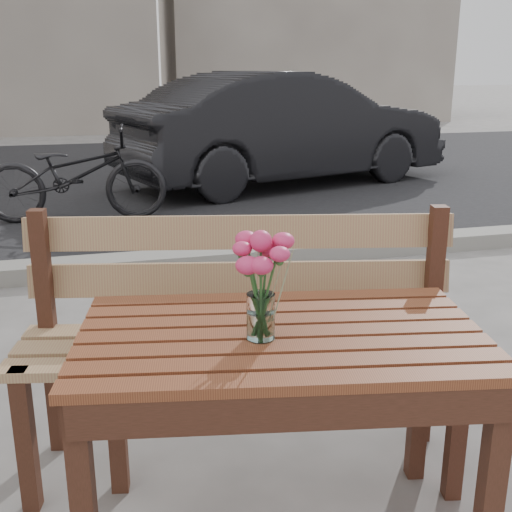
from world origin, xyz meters
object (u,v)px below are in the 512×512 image
(main_table, at_px, (281,368))
(main_vase, at_px, (261,273))
(bicycle, at_px, (75,174))
(parked_car, at_px, (285,129))

(main_table, height_order, main_vase, main_vase)
(bicycle, bearing_deg, main_vase, -169.07)
(parked_car, height_order, bicycle, parked_car)
(parked_car, distance_m, bicycle, 2.82)
(main_table, xyz_separation_m, bicycle, (-0.62, 4.54, -0.15))
(main_table, bearing_deg, bicycle, 108.01)
(main_table, xyz_separation_m, parked_car, (1.83, 5.92, 0.09))
(main_vase, bearing_deg, bicycle, 96.83)
(main_table, relative_size, main_vase, 4.08)
(main_table, height_order, parked_car, parked_car)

